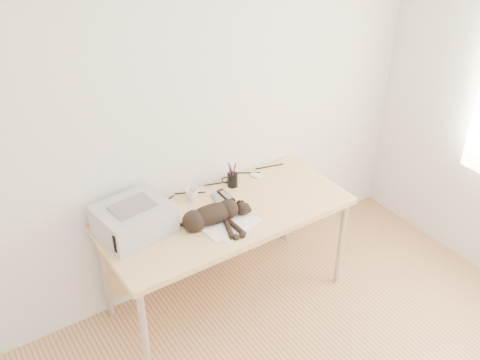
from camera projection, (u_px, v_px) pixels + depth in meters
wall_back at (195, 111)px, 3.34m from camera, size 3.50×0.00×3.50m
desk at (220, 222)px, 3.52m from camera, size 1.60×0.70×0.74m
printer at (134, 219)px, 3.16m from camera, size 0.45×0.40×0.19m
papers at (230, 224)px, 3.27m from camera, size 0.37×0.30×0.01m
cat at (210, 216)px, 3.24m from camera, size 0.60×0.31×0.14m
mug at (192, 194)px, 3.48m from camera, size 0.13×0.13×0.08m
pen_cup at (232, 180)px, 3.62m from camera, size 0.07×0.07×0.18m
remote_grey at (218, 201)px, 3.48m from camera, size 0.08×0.17×0.02m
remote_black at (226, 196)px, 3.52m from camera, size 0.05×0.16×0.02m
mouse at (256, 174)px, 3.74m from camera, size 0.10×0.12×0.03m
cable_tangle at (202, 189)px, 3.60m from camera, size 1.36×0.09×0.01m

